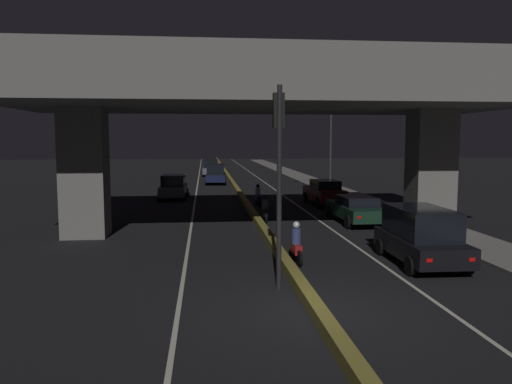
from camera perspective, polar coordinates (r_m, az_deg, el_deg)
name	(u,v)px	position (r m, az deg, el deg)	size (l,w,h in m)	color
ground_plane	(315,313)	(12.43, 6.70, -13.58)	(200.00, 200.00, 0.00)	black
lane_line_left_inner	(197,185)	(46.61, -6.70, 0.81)	(0.12, 126.00, 0.00)	beige
lane_line_right_inner	(267,184)	(46.98, 1.32, 0.88)	(0.12, 126.00, 0.00)	beige
median_divider	(233,183)	(46.67, -2.68, 1.04)	(0.34, 126.00, 0.32)	olive
sidewalk_right	(336,191)	(41.03, 9.10, 0.17)	(2.62, 126.00, 0.14)	gray
elevated_overpass	(264,91)	(22.12, 0.90, 11.51)	(21.76, 9.56, 8.45)	slate
traffic_light_left_of_median	(279,152)	(13.69, 2.63, 4.55)	(0.30, 0.49, 5.62)	black
street_lamp	(326,138)	(40.25, 8.05, 6.18)	(2.36, 0.32, 7.26)	#2D2D30
car_black_lead	(421,235)	(17.63, 18.32, -4.68)	(2.08, 4.27, 1.89)	black
car_dark_green_second	(356,209)	(25.40, 11.31, -1.88)	(2.02, 4.85, 1.38)	black
car_dark_red_third	(324,192)	(32.19, 7.81, 0.00)	(2.00, 4.73, 1.62)	#591414
car_grey_lead_oncoming	(174,186)	(35.90, -9.41, 0.64)	(1.99, 4.43, 1.71)	#515459
car_dark_blue_second_oncoming	(216,173)	(47.52, -4.63, 2.13)	(2.10, 4.73, 1.89)	#141938
car_grey_third_oncoming	(211,168)	(57.98, -5.22, 2.80)	(2.00, 3.98, 1.90)	#515459
car_white_fourth_oncoming	(212,164)	(70.18, -5.07, 3.18)	(1.97, 4.14, 1.54)	silver
motorcycle_red_filtering_near	(296,245)	(17.06, 4.62, -6.04)	(0.33, 1.70, 1.41)	black
motorcycle_black_filtering_mid	(265,210)	(25.40, 1.05, -2.08)	(0.33, 1.70, 1.39)	black
motorcycle_blue_filtering_far	(258,197)	(31.50, 0.23, -0.52)	(0.33, 1.91, 1.40)	black
pedestrian_on_sidewalk	(416,206)	(25.25, 17.83, -1.49)	(0.34, 0.34, 1.72)	black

